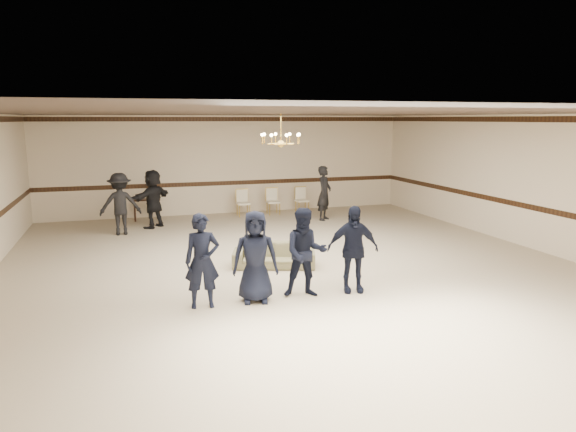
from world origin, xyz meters
name	(u,v)px	position (x,y,z in m)	size (l,w,h in m)	color
room	(295,193)	(0.00, 0.00, 1.60)	(12.01, 14.01, 3.21)	tan
chair_rail	(229,183)	(0.00, 6.99, 1.00)	(12.00, 0.02, 0.14)	black
crown_molding	(228,119)	(0.00, 6.99, 3.08)	(12.00, 0.02, 0.14)	black
chandelier	(281,129)	(0.00, 1.00, 2.88)	(0.94, 0.94, 0.89)	gold
boy_a	(202,261)	(-2.17, -1.70, 0.79)	(0.58, 0.38, 1.58)	black
boy_b	(255,257)	(-1.27, -1.70, 0.79)	(0.77, 0.50, 1.58)	black
boy_c	(305,253)	(-0.37, -1.70, 0.79)	(0.77, 0.60, 1.58)	black
boy_d	(353,249)	(0.53, -1.70, 0.79)	(0.93, 0.39, 1.58)	black
settee	(274,255)	(-0.38, 0.27, 0.25)	(1.72, 0.67, 0.50)	#746D4D
adult_left	(120,204)	(-3.45, 4.56, 0.84)	(1.08, 0.62, 1.67)	black
adult_mid	(153,199)	(-2.55, 5.26, 0.84)	(1.55, 0.49, 1.67)	black
adult_right	(324,193)	(2.55, 4.86, 0.84)	(0.61, 0.40, 1.67)	black
banquet_chair_left	(243,203)	(0.31, 6.24, 0.42)	(0.41, 0.41, 0.85)	beige
banquet_chair_mid	(273,202)	(1.31, 6.24, 0.42)	(0.41, 0.41, 0.85)	beige
banquet_chair_right	(302,200)	(2.31, 6.24, 0.42)	(0.41, 0.41, 0.85)	beige
console_table	(147,210)	(-2.69, 6.44, 0.34)	(0.80, 0.34, 0.68)	black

